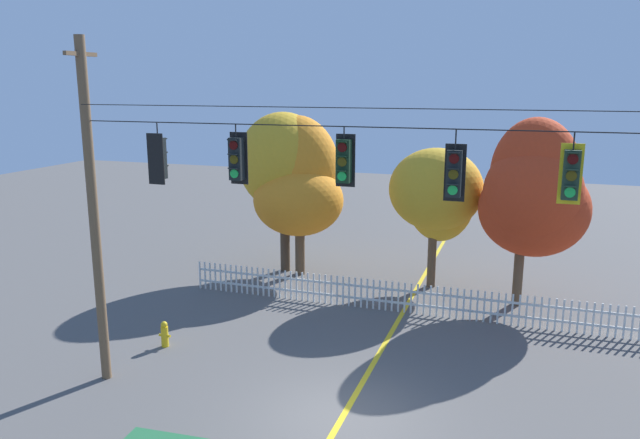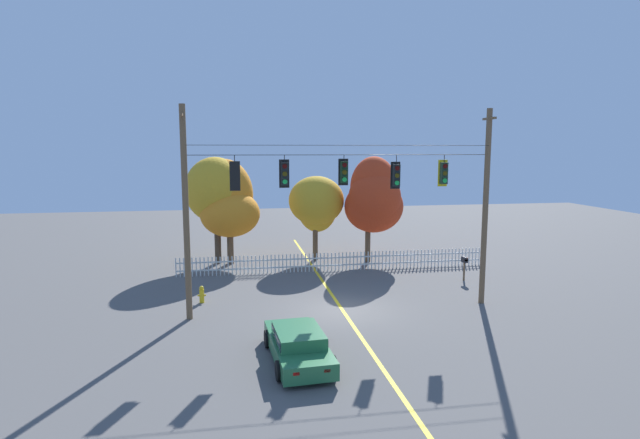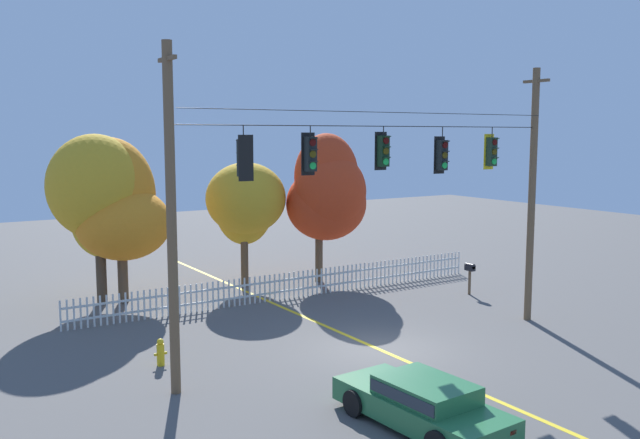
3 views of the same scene
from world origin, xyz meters
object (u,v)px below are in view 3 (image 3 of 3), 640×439
Objects in this scene: parked_car at (423,402)px; autumn_maple_near_fence at (101,198)px; autumn_oak_far_east at (245,202)px; traffic_signal_northbound_primary at (442,155)px; traffic_signal_eastbound_side at (383,151)px; autumn_maple_far_west at (328,192)px; autumn_maple_mid at (114,204)px; traffic_signal_southbound_primary at (491,152)px; roadside_mailbox at (470,269)px; fire_hydrant at (161,352)px; traffic_signal_northbound_secondary at (310,154)px; traffic_signal_westbound_side at (244,158)px.

autumn_maple_near_fence is at bearing 100.51° from parked_car.
traffic_signal_northbound_primary is at bearing -80.45° from autumn_oak_far_east.
traffic_signal_eastbound_side is 12.31m from autumn_maple_near_fence.
autumn_maple_far_west is (1.65, 9.26, -1.92)m from traffic_signal_northbound_primary.
traffic_signal_northbound_primary is 9.60m from autumn_maple_far_west.
traffic_signal_southbound_primary is at bearing -47.39° from autumn_maple_mid.
autumn_maple_far_west reaches higher than autumn_maple_near_fence.
traffic_signal_eastbound_side is 10.30m from autumn_maple_far_west.
autumn_maple_near_fence reaches higher than parked_car.
traffic_signal_northbound_primary is 1.13× the size of roadside_mailbox.
autumn_maple_far_west is 8.35× the size of fire_hydrant.
traffic_signal_northbound_secondary is at bearing -158.76° from roadside_mailbox.
autumn_maple_near_fence is (-0.98, 10.80, -1.86)m from traffic_signal_westbound_side.
traffic_signal_southbound_primary is at bearing -69.35° from autumn_oak_far_east.
traffic_signal_westbound_side is 13.83m from roadside_mailbox.
roadside_mailbox is (3.65, -5.29, -3.00)m from autumn_maple_far_west.
autumn_maple_far_west reaches higher than fire_hydrant.
roadside_mailbox is at bearing 21.24° from traffic_signal_northbound_secondary.
parked_car is at bearing -80.95° from autumn_maple_mid.
autumn_maple_far_west is at bearing 66.63° from traffic_signal_eastbound_side.
roadside_mailbox is at bearing 27.42° from traffic_signal_eastbound_side.
traffic_signal_eastbound_side is 7.97m from parked_car.
traffic_signal_eastbound_side reaches higher than autumn_oak_far_east.
parked_car is at bearing -134.76° from traffic_signal_northbound_primary.
autumn_oak_far_east reaches higher than fire_hydrant.
traffic_signal_westbound_side is 0.22× the size of autumn_maple_mid.
traffic_signal_northbound_primary is (4.91, -0.00, -0.11)m from traffic_signal_northbound_secondary.
autumn_maple_mid is (-0.53, 10.57, -2.13)m from traffic_signal_westbound_side.
autumn_maple_far_west is (-0.55, 9.26, -2.00)m from traffic_signal_southbound_primary.
traffic_signal_northbound_secondary and traffic_signal_northbound_primary have the same top height.
autumn_oak_far_east is 3.70m from autumn_maple_far_west.
fire_hydrant is at bearing -145.68° from autumn_maple_far_west.
traffic_signal_eastbound_side is (2.56, -0.00, 0.05)m from traffic_signal_northbound_secondary.
fire_hydrant is (-3.61, 7.30, -0.21)m from parked_car.
autumn_maple_mid is 0.98× the size of autumn_maple_far_west.
traffic_signal_westbound_side is 1.04× the size of traffic_signal_southbound_primary.
roadside_mailbox is (12.81, -6.58, -2.84)m from autumn_maple_mid.
traffic_signal_northbound_primary reaches higher than autumn_maple_far_west.
traffic_signal_westbound_side is at bearing -179.84° from traffic_signal_northbound_primary.
traffic_signal_northbound_secondary is 2.56m from traffic_signal_eastbound_side.
traffic_signal_northbound_secondary is 1.06× the size of traffic_signal_eastbound_side.
traffic_signal_northbound_secondary is at bearing 88.81° from parked_car.
traffic_signal_northbound_primary reaches higher than autumn_maple_mid.
autumn_maple_mid is (-7.50, 10.55, -2.09)m from traffic_signal_northbound_primary.
autumn_maple_far_west is 5.07× the size of roadside_mailbox.
autumn_maple_far_west is (6.56, 9.26, -2.03)m from traffic_signal_northbound_secondary.
traffic_signal_northbound_secondary reaches higher than autumn_maple_mid.
roadside_mailbox is (10.32, 9.03, 0.47)m from parked_car.
autumn_maple_near_fence is 15.23m from roadside_mailbox.
autumn_maple_far_west is (9.15, -1.29, 0.17)m from autumn_maple_mid.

